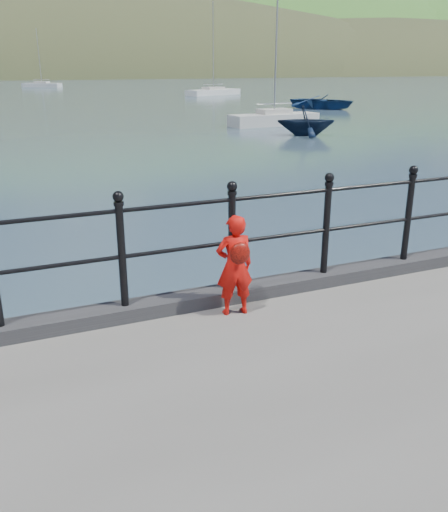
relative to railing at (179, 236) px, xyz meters
name	(u,v)px	position (x,y,z in m)	size (l,w,h in m)	color
ground	(179,381)	(0.00, 0.15, -1.82)	(600.00, 600.00, 0.00)	#2D4251
kerb	(181,302)	(0.00, 0.00, -0.75)	(60.00, 0.30, 0.15)	#28282B
railing	(179,236)	(0.00, 0.00, 0.00)	(18.11, 0.11, 1.20)	black
far_shore	(88,129)	(38.34, 239.56, -24.39)	(830.00, 200.00, 156.00)	#333A21
child	(235,265)	(0.49, -0.33, -0.28)	(0.42, 0.33, 1.07)	red
launch_blue	(323,102)	(25.06, 35.94, -1.23)	(4.07, 5.69, 1.18)	navy
launch_navy	(306,120)	(13.73, 20.04, -1.04)	(2.56, 2.96, 1.56)	black
sailboat_near	(274,120)	(14.64, 25.27, -1.48)	(5.87, 2.10, 7.98)	silver
sailboat_far	(213,92)	(25.10, 61.07, -1.48)	(8.09, 5.15, 11.05)	white
sailboat_deep	(42,85)	(7.82, 97.37, -1.48)	(6.60, 5.28, 9.70)	white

